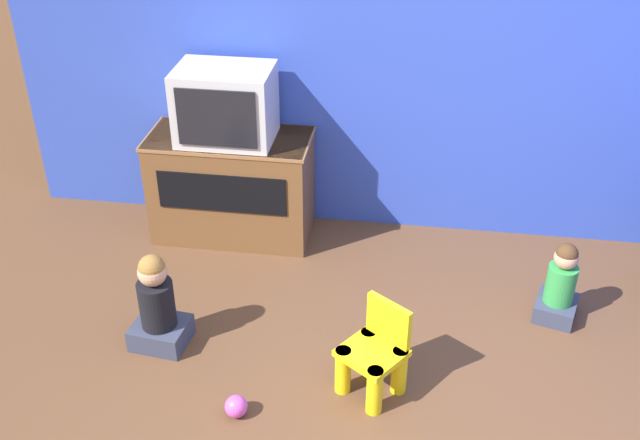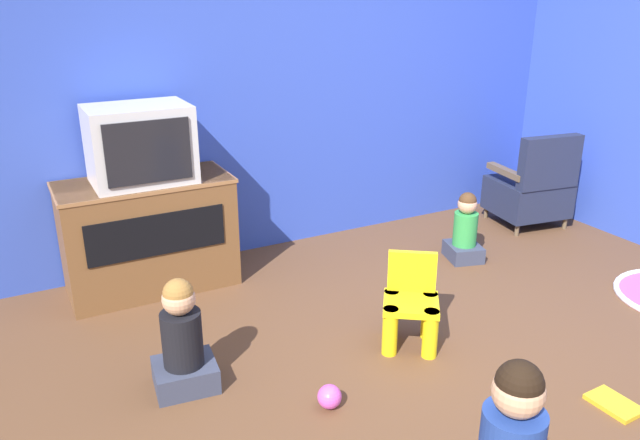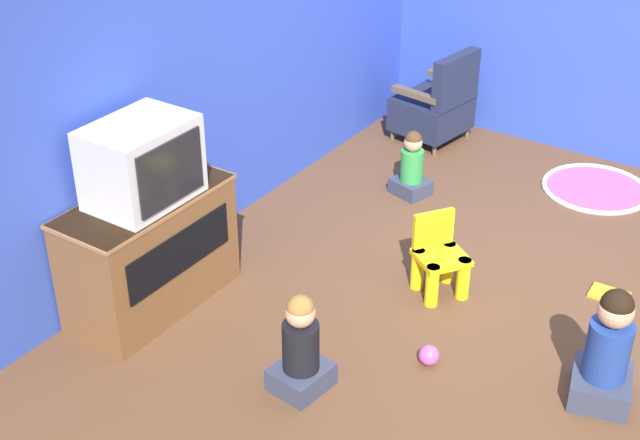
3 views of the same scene
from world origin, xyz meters
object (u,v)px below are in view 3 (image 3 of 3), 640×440
Objects in this scene: child_watching_center at (412,167)px; child_watching_right at (607,353)px; book at (609,295)px; yellow_kid_chair at (439,262)px; child_watching_left at (301,349)px; television at (142,162)px; tv_cabinet at (149,251)px; toy_ball at (429,355)px; black_armchair at (436,106)px.

child_watching_right is (-1.48, -1.99, 0.08)m from child_watching_center.
child_watching_center is at bearing -18.55° from book.
child_watching_left reaches higher than yellow_kid_chair.
television is 3.06m from book.
tv_cabinet is 2.73m from child_watching_right.
television is 1.19× the size of child_watching_center.
toy_ball is (0.44, -1.71, -0.94)m from television.
child_watching_center is 2.14× the size of book.
tv_cabinet is 0.61m from television.
child_watching_left is at bearing 139.08° from toy_ball.
child_watching_left reaches higher than toy_ball.
tv_cabinet reaches higher than book.
toy_ball is 1.40m from book.
black_armchair is at bearing 63.30° from yellow_kid_chair.
yellow_kid_chair is at bearing 23.63° from toy_ball.
tv_cabinet is 1.57× the size of child_watching_right.
yellow_kid_chair is at bearing 27.77° from book.
child_watching_right is at bearing 159.55° from child_watching_center.
toy_ball reaches higher than book.
child_watching_left is 0.79m from toy_ball.
black_armchair is at bearing 27.02° from toy_ball.
book is at bearing 62.72° from black_armchair.
toy_ball is (0.44, -1.73, -0.33)m from tv_cabinet.
child_watching_left is at bearing -96.36° from tv_cabinet.
toy_ball is (-2.71, -1.38, -0.26)m from black_armchair.
toy_ball is (-0.69, -0.30, -0.16)m from yellow_kid_chair.
television reaches higher than toy_ball.
child_watching_center is 2.06m from toy_ball.
yellow_kid_chair is 0.77m from toy_ball.
television is 3.23m from black_armchair.
book is at bearing 179.99° from child_watching_center.
child_watching_center is 2.48m from child_watching_right.
toy_ball is at bearing -75.83° from tv_cabinet.
child_watching_center is (2.18, -0.64, -0.16)m from tv_cabinet.
tv_cabinet is 3.16m from black_armchair.
toy_ball is at bearing 91.28° from child_watching_right.
book is (1.24, -0.65, -0.05)m from toy_ball.
television reaches higher than child_watching_right.
child_watching_left is 1.64m from child_watching_right.
yellow_kid_chair is at bearing 36.63° from black_armchair.
child_watching_center reaches higher than book.
child_watching_center is 1.82m from book.
book is at bearing -0.01° from child_watching_right.
yellow_kid_chair is 2.13× the size of book.
child_watching_right is at bearing 102.54° from book.
child_watching_center is at bearing 71.66° from yellow_kid_chair.
child_watching_right is at bearing -74.99° from television.
child_watching_center is at bearing -15.99° from television.
child_watching_right is (0.70, -2.62, -0.70)m from television.
black_armchair is 3.35m from child_watching_right.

